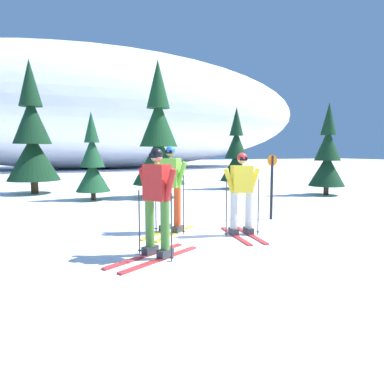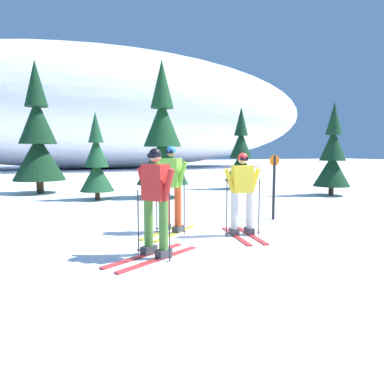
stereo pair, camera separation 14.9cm
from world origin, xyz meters
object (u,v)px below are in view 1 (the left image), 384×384
(skier_lime_jacket, at_px, (171,188))
(pine_tree_center_left, at_px, (92,163))
(pine_tree_left, at_px, (32,138))
(pine_tree_right, at_px, (236,155))
(pine_tree_far_right, at_px, (327,157))
(trail_marker_post, at_px, (272,183))
(skier_yellow_jacket, at_px, (242,192))
(skier_red_jacket, at_px, (157,201))
(pine_tree_center_right, at_px, (159,141))

(skier_lime_jacket, height_order, pine_tree_center_left, pine_tree_center_left)
(pine_tree_left, bearing_deg, pine_tree_right, -9.51)
(pine_tree_far_right, xyz_separation_m, trail_marker_post, (-5.00, -3.57, -0.58))
(skier_yellow_jacket, bearing_deg, pine_tree_left, 113.22)
(skier_red_jacket, xyz_separation_m, pine_tree_far_right, (8.65, 5.70, 0.57))
(pine_tree_right, height_order, trail_marker_post, pine_tree_right)
(skier_yellow_jacket, xyz_separation_m, pine_tree_left, (-4.15, 9.68, 1.35))
(trail_marker_post, bearing_deg, skier_lime_jacket, -170.54)
(skier_yellow_jacket, bearing_deg, pine_tree_center_right, 88.21)
(pine_tree_center_right, bearing_deg, skier_red_jacket, -107.06)
(pine_tree_center_right, bearing_deg, skier_lime_jacket, -104.42)
(skier_red_jacket, distance_m, pine_tree_center_left, 7.60)
(skier_red_jacket, relative_size, pine_tree_center_left, 0.57)
(pine_tree_right, bearing_deg, pine_tree_center_left, -166.97)
(skier_yellow_jacket, xyz_separation_m, trail_marker_post, (1.59, 1.27, 0.03))
(pine_tree_center_left, bearing_deg, skier_yellow_jacket, -72.11)
(skier_yellow_jacket, distance_m, pine_tree_center_right, 6.67)
(pine_tree_left, distance_m, pine_tree_right, 8.69)
(pine_tree_center_left, bearing_deg, pine_tree_right, 13.03)
(pine_tree_left, bearing_deg, pine_tree_far_right, -24.25)
(skier_yellow_jacket, distance_m, trail_marker_post, 2.03)
(trail_marker_post, bearing_deg, skier_yellow_jacket, -141.38)
(pine_tree_center_right, distance_m, pine_tree_far_right, 6.63)
(pine_tree_center_left, relative_size, pine_tree_right, 0.84)
(skier_lime_jacket, distance_m, pine_tree_left, 9.43)
(skier_red_jacket, xyz_separation_m, pine_tree_right, (6.46, 9.11, 0.61))
(skier_yellow_jacket, distance_m, skier_red_jacket, 2.24)
(skier_lime_jacket, relative_size, pine_tree_right, 0.50)
(skier_red_jacket, xyz_separation_m, trail_marker_post, (3.66, 2.13, -0.01))
(pine_tree_right, bearing_deg, pine_tree_left, 170.49)
(pine_tree_left, height_order, pine_tree_far_right, pine_tree_left)
(skier_red_jacket, bearing_deg, skier_yellow_jacket, 22.52)
(pine_tree_center_left, bearing_deg, skier_red_jacket, -89.22)
(pine_tree_center_left, bearing_deg, skier_lime_jacket, -81.42)
(skier_lime_jacket, relative_size, pine_tree_center_right, 0.37)
(pine_tree_far_right, relative_size, trail_marker_post, 2.20)
(skier_yellow_jacket, xyz_separation_m, pine_tree_center_left, (-2.17, 6.73, 0.41))
(pine_tree_left, bearing_deg, pine_tree_center_right, -35.66)
(pine_tree_center_left, xyz_separation_m, trail_marker_post, (3.76, -5.46, -0.37))
(skier_lime_jacket, distance_m, pine_tree_far_right, 8.86)
(skier_red_jacket, bearing_deg, skier_lime_jacket, 64.33)
(skier_yellow_jacket, xyz_separation_m, pine_tree_right, (4.39, 8.25, 0.66))
(pine_tree_center_right, bearing_deg, pine_tree_far_right, -15.01)
(skier_yellow_jacket, relative_size, pine_tree_far_right, 0.47)
(pine_tree_left, distance_m, pine_tree_center_left, 3.68)
(pine_tree_left, bearing_deg, skier_lime_jacket, -72.07)
(pine_tree_left, bearing_deg, skier_yellow_jacket, -66.78)
(pine_tree_center_right, height_order, pine_tree_right, pine_tree_center_right)
(pine_tree_left, xyz_separation_m, pine_tree_center_right, (4.36, -3.13, -0.14))
(skier_lime_jacket, bearing_deg, trail_marker_post, 9.46)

